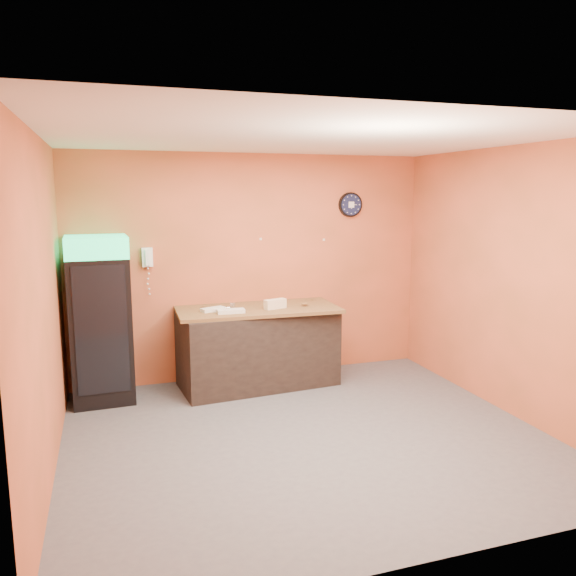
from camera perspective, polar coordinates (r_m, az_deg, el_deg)
name	(u,v)px	position (r m, az deg, el deg)	size (l,w,h in m)	color
floor	(307,436)	(5.59, 1.92, -14.83)	(4.50, 4.50, 0.00)	#47474C
back_wall	(253,267)	(7.06, -3.56, 2.14)	(4.50, 0.02, 2.80)	#D75F3C
left_wall	(43,309)	(4.90, -23.60, -1.95)	(0.02, 4.00, 2.80)	#D75F3C
right_wall	(510,282)	(6.30, 21.60, 0.59)	(0.02, 4.00, 2.80)	#D75F3C
ceiling	(309,137)	(5.12, 2.10, 15.06)	(4.50, 4.00, 0.02)	white
beverage_cooler	(100,322)	(6.55, -18.54, -3.32)	(0.67, 0.68, 1.86)	black
prep_counter	(258,348)	(6.85, -3.07, -6.10)	(1.85, 0.82, 0.92)	black
wall_clock	(350,205)	(7.42, 6.36, 8.41)	(0.32, 0.06, 0.32)	black
wall_phone	(147,257)	(6.79, -14.10, 3.05)	(0.12, 0.11, 0.22)	white
butcher_paper	(258,309)	(6.73, -3.11, -2.15)	(1.92, 0.90, 0.04)	brown
sub_roll_stack	(275,304)	(6.64, -1.31, -1.63)	(0.28, 0.16, 0.11)	beige
wrapped_sandwich_left	(214,310)	(6.54, -7.54, -2.22)	(0.26, 0.10, 0.04)	silver
wrapped_sandwich_mid	(231,311)	(6.43, -5.83, -2.36)	(0.31, 0.12, 0.04)	silver
wrapped_sandwich_right	(213,309)	(6.57, -7.63, -2.16)	(0.28, 0.11, 0.04)	silver
kitchen_tool	(233,306)	(6.69, -5.65, -1.78)	(0.07, 0.07, 0.07)	silver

